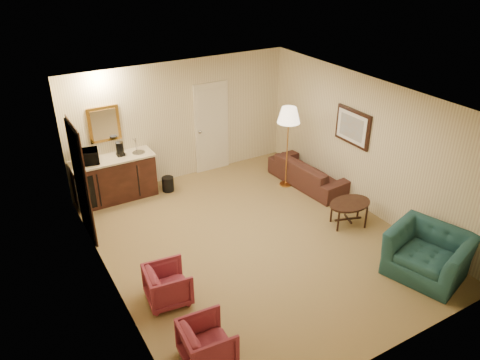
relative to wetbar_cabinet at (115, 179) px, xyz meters
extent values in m
plane|color=#99864E|center=(1.65, -2.72, -0.46)|extent=(6.00, 6.00, 0.00)
cube|color=beige|center=(1.65, 0.28, 0.84)|extent=(5.00, 0.02, 2.60)
cube|color=beige|center=(-0.85, -2.72, 0.84)|extent=(0.02, 6.00, 2.60)
cube|color=beige|center=(4.15, -2.72, 0.84)|extent=(0.02, 6.00, 2.60)
cube|color=white|center=(1.65, -2.72, 2.14)|extent=(5.00, 6.00, 0.02)
cube|color=beige|center=(2.35, 0.25, 0.56)|extent=(0.82, 0.06, 2.05)
cube|color=black|center=(-0.82, -1.02, 0.59)|extent=(0.06, 0.98, 2.10)
cube|color=gold|center=(0.00, 0.25, 1.09)|extent=(0.62, 0.04, 0.72)
cube|color=black|center=(4.11, -2.32, 1.09)|extent=(0.06, 0.90, 0.70)
cube|color=#3C1B13|center=(0.00, 0.00, 0.00)|extent=(1.64, 0.58, 0.92)
imported|color=black|center=(3.80, -1.49, -0.09)|extent=(0.72, 1.96, 0.75)
imported|color=#1F4A4F|center=(3.55, -4.87, 0.05)|extent=(1.07, 1.34, 1.02)
imported|color=maroon|center=(-0.25, -3.38, -0.14)|extent=(0.65, 0.68, 0.64)
imported|color=maroon|center=(-0.25, -4.67, -0.14)|extent=(0.63, 0.67, 0.64)
cube|color=black|center=(3.45, -3.16, -0.22)|extent=(0.97, 0.80, 0.48)
cube|color=#C88B42|center=(3.35, -1.27, 0.43)|extent=(0.52, 0.52, 1.78)
cylinder|color=black|center=(1.04, -0.22, -0.30)|extent=(0.32, 0.32, 0.31)
imported|color=black|center=(-0.50, 0.00, 0.63)|extent=(0.53, 0.36, 0.33)
cylinder|color=black|center=(0.19, 0.03, 0.60)|extent=(0.17, 0.17, 0.29)
camera|label=1|loc=(-2.03, -8.55, 4.38)|focal=35.00mm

